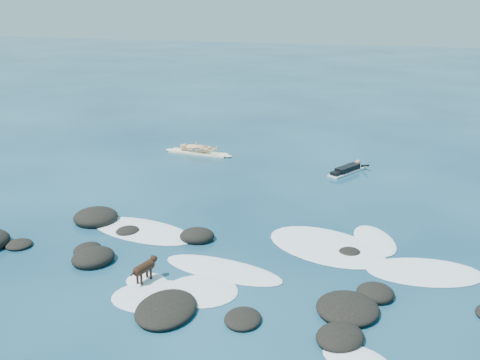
% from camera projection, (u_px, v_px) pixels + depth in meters
% --- Properties ---
extents(ground, '(160.00, 160.00, 0.00)m').
position_uv_depth(ground, '(225.00, 255.00, 15.34)').
color(ground, '#0A2642').
rests_on(ground, ground).
extents(reef_rocks, '(15.25, 6.98, 0.60)m').
position_uv_depth(reef_rocks, '(158.00, 266.00, 14.47)').
color(reef_rocks, black).
rests_on(reef_rocks, ground).
extents(breaking_foam, '(13.61, 7.87, 0.12)m').
position_uv_depth(breaking_foam, '(260.00, 261.00, 14.93)').
color(breaking_foam, white).
rests_on(breaking_foam, ground).
extents(standing_surfer_rig, '(3.48, 0.74, 1.98)m').
position_uv_depth(standing_surfer_rig, '(198.00, 138.00, 25.22)').
color(standing_surfer_rig, '#FFF7CB').
rests_on(standing_surfer_rig, ground).
extents(paddling_surfer_rig, '(1.58, 2.30, 0.42)m').
position_uv_depth(paddling_surfer_rig, '(348.00, 169.00, 22.64)').
color(paddling_surfer_rig, silver).
rests_on(paddling_surfer_rig, ground).
extents(dog, '(0.42, 1.02, 0.66)m').
position_uv_depth(dog, '(145.00, 267.00, 13.68)').
color(dog, black).
rests_on(dog, ground).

